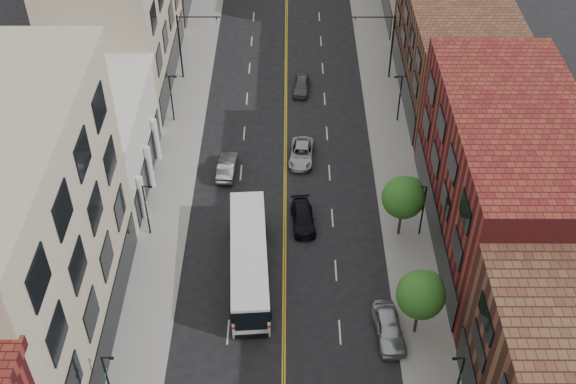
{
  "coord_description": "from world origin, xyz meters",
  "views": [
    {
      "loc": [
        0.36,
        -18.4,
        41.27
      ],
      "look_at": [
        0.27,
        23.54,
        5.0
      ],
      "focal_mm": 45.0,
      "sensor_mm": 36.0,
      "label": 1
    }
  ],
  "objects_px": {
    "car_lane_a": "(303,218)",
    "car_lane_b": "(302,153)",
    "car_lane_behind": "(227,167)",
    "city_bus": "(249,259)",
    "car_lane_c": "(301,85)",
    "car_parked_far": "(389,328)"
  },
  "relations": [
    {
      "from": "car_lane_a",
      "to": "car_lane_c",
      "type": "distance_m",
      "value": 20.19
    },
    {
      "from": "car_lane_behind",
      "to": "car_lane_a",
      "type": "height_order",
      "value": "car_lane_behind"
    },
    {
      "from": "car_parked_far",
      "to": "car_lane_a",
      "type": "distance_m",
      "value": 12.97
    },
    {
      "from": "city_bus",
      "to": "car_lane_b",
      "type": "relative_size",
      "value": 2.63
    },
    {
      "from": "car_lane_behind",
      "to": "car_lane_b",
      "type": "height_order",
      "value": "car_lane_behind"
    },
    {
      "from": "car_lane_b",
      "to": "city_bus",
      "type": "bearing_deg",
      "value": -101.24
    },
    {
      "from": "city_bus",
      "to": "car_lane_c",
      "type": "distance_m",
      "value": 26.38
    },
    {
      "from": "car_lane_behind",
      "to": "car_lane_c",
      "type": "height_order",
      "value": "car_lane_behind"
    },
    {
      "from": "car_lane_b",
      "to": "car_lane_c",
      "type": "relative_size",
      "value": 1.19
    },
    {
      "from": "city_bus",
      "to": "car_lane_b",
      "type": "bearing_deg",
      "value": 70.27
    },
    {
      "from": "city_bus",
      "to": "car_lane_behind",
      "type": "xyz_separation_m",
      "value": [
        -2.55,
        12.52,
        -1.14
      ]
    },
    {
      "from": "car_lane_behind",
      "to": "car_lane_a",
      "type": "relative_size",
      "value": 0.96
    },
    {
      "from": "car_lane_behind",
      "to": "city_bus",
      "type": "bearing_deg",
      "value": 105.13
    },
    {
      "from": "car_lane_behind",
      "to": "car_lane_a",
      "type": "bearing_deg",
      "value": 138.67
    },
    {
      "from": "city_bus",
      "to": "car_parked_far",
      "type": "height_order",
      "value": "city_bus"
    },
    {
      "from": "car_parked_far",
      "to": "car_lane_c",
      "type": "relative_size",
      "value": 1.19
    },
    {
      "from": "car_parked_far",
      "to": "car_lane_c",
      "type": "distance_m",
      "value": 32.26
    },
    {
      "from": "car_parked_far",
      "to": "car_lane_b",
      "type": "distance_m",
      "value": 21.12
    },
    {
      "from": "car_lane_b",
      "to": "car_lane_behind",
      "type": "bearing_deg",
      "value": -158.51
    },
    {
      "from": "car_lane_a",
      "to": "car_lane_b",
      "type": "bearing_deg",
      "value": 84.43
    },
    {
      "from": "car_lane_b",
      "to": "car_lane_c",
      "type": "height_order",
      "value": "car_lane_c"
    },
    {
      "from": "car_lane_behind",
      "to": "car_lane_c",
      "type": "bearing_deg",
      "value": -113.27
    }
  ]
}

